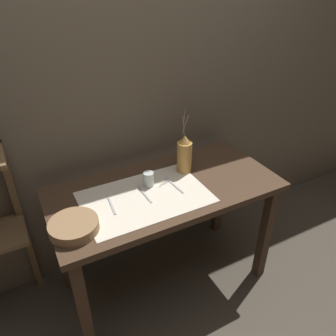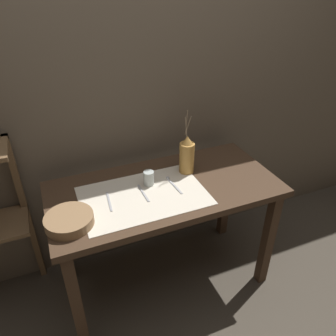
{
  "view_description": "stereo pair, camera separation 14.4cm",
  "coord_description": "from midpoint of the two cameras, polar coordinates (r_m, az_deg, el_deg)",
  "views": [
    {
      "loc": [
        -0.71,
        -1.38,
        1.86
      ],
      "look_at": [
        0.02,
        0.0,
        0.9
      ],
      "focal_mm": 35.0,
      "sensor_mm": 36.0,
      "label": 1
    },
    {
      "loc": [
        -0.58,
        -1.44,
        1.86
      ],
      "look_at": [
        0.02,
        0.0,
        0.9
      ],
      "focal_mm": 35.0,
      "sensor_mm": 36.0,
      "label": 2
    }
  ],
  "objects": [
    {
      "name": "fork_outer",
      "position": [
        1.78,
        -12.14,
        -6.35
      ],
      "size": [
        0.03,
        0.17,
        0.0
      ],
      "color": "#A8A8AD",
      "rests_on": "wooden_table"
    },
    {
      "name": "fork_inner",
      "position": [
        1.83,
        -6.36,
        -4.64
      ],
      "size": [
        0.02,
        0.17,
        0.0
      ],
      "color": "#A8A8AD",
      "rests_on": "wooden_table"
    },
    {
      "name": "ground_plane",
      "position": [
        2.42,
        -2.26,
        -18.56
      ],
      "size": [
        12.0,
        12.0,
        0.0
      ],
      "primitive_type": "plane",
      "color": "#473F35"
    },
    {
      "name": "stone_wall_back",
      "position": [
        2.06,
        -8.35,
        12.68
      ],
      "size": [
        7.0,
        0.06,
        2.4
      ],
      "color": "brown",
      "rests_on": "ground_plane"
    },
    {
      "name": "linen_cloth",
      "position": [
        1.82,
        -6.26,
        -5.09
      ],
      "size": [
        0.69,
        0.45,
        0.0
      ],
      "color": "beige",
      "rests_on": "wooden_table"
    },
    {
      "name": "spoon_outer",
      "position": [
        1.93,
        -1.86,
        -2.33
      ],
      "size": [
        0.03,
        0.18,
        0.02
      ],
      "color": "#A8A8AD",
      "rests_on": "wooden_table"
    },
    {
      "name": "wooden_table",
      "position": [
        1.96,
        -2.67,
        -5.99
      ],
      "size": [
        1.33,
        0.64,
        0.78
      ],
      "color": "#422D1E",
      "rests_on": "ground_plane"
    },
    {
      "name": "pitcher_with_flowers",
      "position": [
        1.98,
        0.78,
        2.24
      ],
      "size": [
        0.09,
        0.09,
        0.41
      ],
      "color": "#B7843D",
      "rests_on": "wooden_table"
    },
    {
      "name": "glass_tumbler_near",
      "position": [
        1.88,
        -5.58,
        -1.99
      ],
      "size": [
        0.06,
        0.06,
        0.09
      ],
      "color": "#B7C1BC",
      "rests_on": "wooden_table"
    },
    {
      "name": "wooden_bowl",
      "position": [
        1.67,
        -18.52,
        -9.69
      ],
      "size": [
        0.24,
        0.24,
        0.05
      ],
      "color": "#8E6B47",
      "rests_on": "wooden_table"
    }
  ]
}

